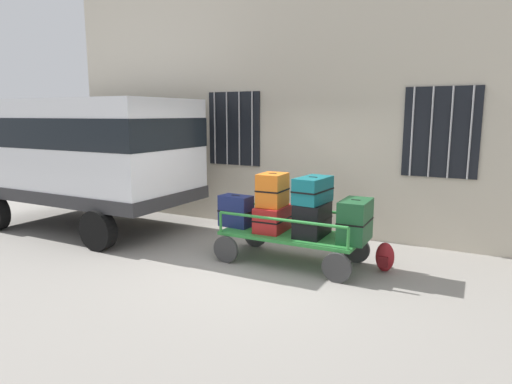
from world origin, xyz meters
name	(u,v)px	position (x,y,z in m)	size (l,w,h in m)	color
ground_plane	(261,266)	(0.00, 0.00, 0.00)	(40.00, 40.00, 0.00)	gray
building_wall	(320,104)	(0.00, 2.38, 2.50)	(12.00, 0.38, 5.00)	#BCB29E
van	(83,150)	(-4.28, 0.45, 1.60)	(4.55, 2.23, 2.58)	silver
luggage_cart	(291,239)	(0.33, 0.38, 0.38)	(2.22, 1.03, 0.47)	#2D8438
cart_railing	(292,216)	(0.33, 0.38, 0.74)	(2.10, 0.89, 0.33)	#2D8438
suitcase_left_bottom	(236,211)	(-0.66, 0.35, 0.73)	(0.56, 0.35, 0.52)	navy
suitcase_midleft_bottom	(273,218)	(0.00, 0.38, 0.67)	(0.45, 0.68, 0.40)	#B21E1E
suitcase_midleft_middle	(272,190)	(0.00, 0.37, 1.13)	(0.40, 0.51, 0.52)	orange
suitcase_center_bottom	(312,219)	(0.66, 0.41, 0.72)	(0.43, 0.71, 0.51)	black
suitcase_center_middle	(313,190)	(0.66, 0.41, 1.18)	(0.44, 0.72, 0.39)	#0F5960
suitcase_midright_bottom	(355,221)	(1.32, 0.41, 0.78)	(0.41, 0.67, 0.62)	#194C28
backpack	(385,257)	(1.71, 0.65, 0.22)	(0.27, 0.22, 0.44)	maroon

